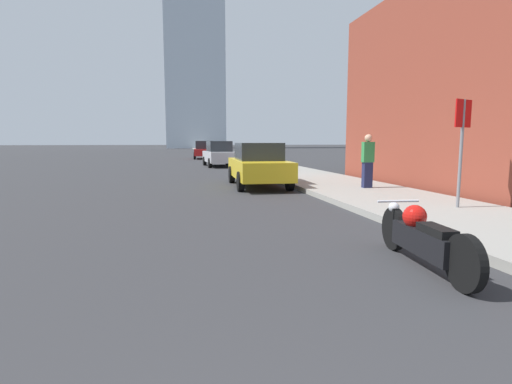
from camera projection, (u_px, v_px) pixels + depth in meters
name	position (u px, v px, depth m)	size (l,w,h in m)	color
sidewalk	(232.00, 157.00, 40.16)	(3.37, 240.00, 0.15)	gray
motorcycle	(422.00, 237.00, 5.14)	(0.62, 2.35, 0.77)	black
parked_car_yellow	(258.00, 164.00, 14.36)	(1.97, 4.58, 1.57)	gold
parked_car_silver	(219.00, 154.00, 25.98)	(1.92, 4.46, 1.64)	#BCBCC1
parked_car_red	(204.00, 150.00, 37.65)	(2.15, 4.38, 1.68)	red
stop_sign	(462.00, 135.00, 8.74)	(0.57, 0.26, 2.37)	slate
pedestrian	(368.00, 160.00, 12.62)	(0.36, 0.24, 1.69)	#1E2347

